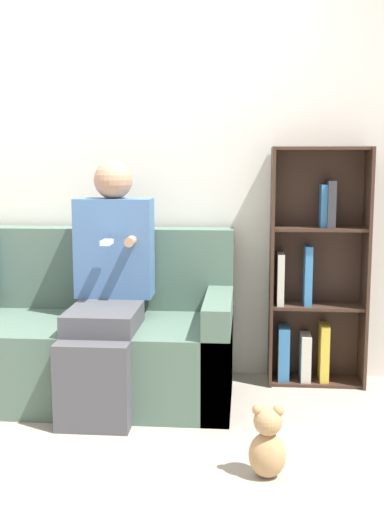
% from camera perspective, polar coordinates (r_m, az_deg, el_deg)
% --- Properties ---
extents(ground_plane, '(14.00, 14.00, 0.00)m').
position_cam_1_polar(ground_plane, '(3.33, -12.13, -14.76)').
color(ground_plane, '#9E9384').
extents(back_wall, '(10.00, 0.06, 2.55)m').
position_cam_1_polar(back_wall, '(3.98, -8.72, 7.97)').
color(back_wall, silver).
rests_on(back_wall, ground_plane).
extents(couch, '(1.88, 0.82, 0.91)m').
position_cam_1_polar(couch, '(3.72, -11.18, -7.32)').
color(couch, '#4C6656').
rests_on(couch, ground_plane).
extents(adult_seated, '(0.43, 0.75, 1.31)m').
position_cam_1_polar(adult_seated, '(3.47, -7.45, -2.04)').
color(adult_seated, '#47474C').
rests_on(adult_seated, ground_plane).
extents(bookshelf, '(0.55, 0.25, 1.38)m').
position_cam_1_polar(bookshelf, '(3.82, 10.70, -2.11)').
color(bookshelf, '#3D281E').
rests_on(bookshelf, ground_plane).
extents(teddy_bear, '(0.16, 0.13, 0.32)m').
position_cam_1_polar(teddy_bear, '(2.78, 6.73, -16.21)').
color(teddy_bear, tan).
rests_on(teddy_bear, ground_plane).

